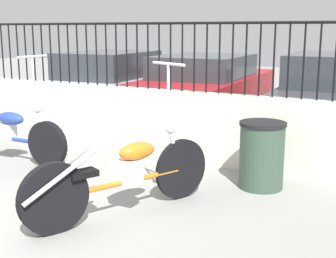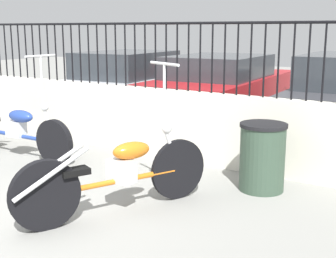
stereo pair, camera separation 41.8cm
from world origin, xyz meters
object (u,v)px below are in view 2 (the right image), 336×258
at_px(motorcycle_orange, 108,175).
at_px(trash_bin, 262,157).
at_px(motorcycle_blue, 8,129).
at_px(car_silver, 130,82).
at_px(car_red, 222,89).

distance_m(motorcycle_orange, trash_bin, 1.86).
relative_size(motorcycle_blue, car_silver, 0.51).
height_order(motorcycle_orange, trash_bin, motorcycle_orange).
xyz_separation_m(trash_bin, car_red, (-2.22, 3.37, 0.29)).
distance_m(trash_bin, car_silver, 5.58).
relative_size(trash_bin, car_red, 0.18).
relative_size(trash_bin, car_silver, 0.17).
bearing_deg(car_red, motorcycle_blue, 154.35).
relative_size(motorcycle_blue, trash_bin, 2.95).
distance_m(motorcycle_orange, car_silver, 5.98).
bearing_deg(car_silver, trash_bin, -130.82).
bearing_deg(car_silver, car_red, -92.95).
distance_m(motorcycle_orange, car_red, 5.07).
bearing_deg(motorcycle_blue, trash_bin, 8.42).
bearing_deg(car_red, car_silver, 87.55).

